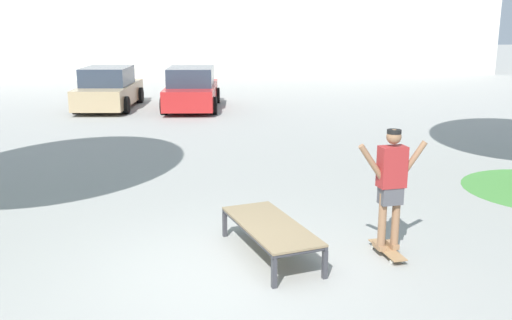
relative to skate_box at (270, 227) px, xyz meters
The scene contains 6 objects.
ground_plane 0.99m from the skate_box, 141.90° to the right, with size 120.00×120.00×0.00m, color #999993.
skate_box is the anchor object (origin of this frame).
skateboard 1.66m from the skate_box, ahead, with size 0.29×0.82×0.09m.
skater 1.75m from the skate_box, ahead, with size 1.00×0.32×1.69m.
car_tan 14.45m from the skate_box, 104.93° to the left, with size 2.30×4.38×1.50m.
car_red 13.49m from the skate_box, 93.18° to the left, with size 2.25×4.36×1.50m.
Camera 1 is at (-0.48, -6.77, 3.22)m, focal length 40.23 mm.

